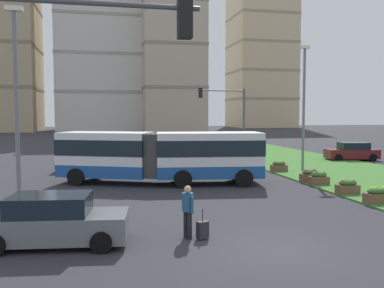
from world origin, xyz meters
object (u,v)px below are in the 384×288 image
object	(u,v)px
car_grey_wagon	(54,221)
pedestrian_crossing	(188,208)
flower_planter_2	(348,187)
streetlight_left	(16,99)
apartment_tower_centre	(172,28)
traffic_light_far_right	(229,112)
streetlight_median	(304,103)
apartment_tower_eastcentre	(261,46)
flower_planter_1	(377,195)
apartment_tower_westcentre	(100,21)
traffic_light_near_left	(46,96)
car_maroon_sedan	(352,152)
flower_planter_4	(310,175)
flower_planter_3	(319,178)
car_silver_hatch	(89,161)
rolling_suitcase	(203,230)
articulated_bus	(161,155)
flower_planter_5	(279,166)

from	to	relation	value
car_grey_wagon	pedestrian_crossing	xyz separation A→B (m)	(4.18, -0.17, 0.25)
flower_planter_2	streetlight_left	distance (m)	16.02
flower_planter_2	apartment_tower_centre	bearing A→B (deg)	86.80
traffic_light_far_right	streetlight_median	world-z (taller)	streetlight_median
apartment_tower_eastcentre	flower_planter_1	bearing A→B (deg)	-108.72
apartment_tower_westcentre	streetlight_median	bearing A→B (deg)	-79.92
traffic_light_near_left	streetlight_left	bearing A→B (deg)	103.60
car_maroon_sedan	pedestrian_crossing	size ratio (longest dim) A/B	2.66
pedestrian_crossing	streetlight_left	bearing A→B (deg)	139.15
pedestrian_crossing	streetlight_left	xyz separation A→B (m)	(-6.14, 5.31, 3.66)
car_grey_wagon	apartment_tower_eastcentre	distance (m)	124.63
flower_planter_1	flower_planter_2	world-z (taller)	same
apartment_tower_westcentre	apartment_tower_centre	xyz separation A→B (m)	(17.06, -6.08, -2.28)
car_maroon_sedan	apartment_tower_eastcentre	bearing A→B (deg)	73.47
flower_planter_4	apartment_tower_westcentre	xyz separation A→B (m)	(-12.42, 85.22, 26.65)
apartment_tower_westcentre	apartment_tower_eastcentre	world-z (taller)	apartment_tower_westcentre
car_maroon_sedan	flower_planter_2	distance (m)	17.03
flower_planter_3	apartment_tower_centre	size ratio (longest dim) A/B	0.02
car_silver_hatch	rolling_suitcase	size ratio (longest dim) A/B	4.72
articulated_bus	apartment_tower_eastcentre	distance (m)	112.95
traffic_light_far_right	flower_planter_2	bearing A→B (deg)	-83.31
car_silver_hatch	flower_planter_5	world-z (taller)	car_silver_hatch
apartment_tower_eastcentre	streetlight_median	bearing A→B (deg)	-109.65
apartment_tower_centre	streetlight_left	bearing A→B (deg)	-103.56
articulated_bus	car_silver_hatch	size ratio (longest dim) A/B	2.61
articulated_bus	flower_planter_4	size ratio (longest dim) A/B	10.87
car_grey_wagon	apartment_tower_westcentre	bearing A→B (deg)	89.35
rolling_suitcase	streetlight_median	bearing A→B (deg)	53.04
traffic_light_near_left	apartment_tower_centre	xyz separation A→B (m)	(17.65, 93.36, 20.41)
car_grey_wagon	articulated_bus	bearing A→B (deg)	66.01
articulated_bus	flower_planter_5	xyz separation A→B (m)	(8.71, 2.99, -1.23)
car_grey_wagon	flower_planter_2	bearing A→B (deg)	21.63
car_grey_wagon	traffic_light_near_left	world-z (taller)	traffic_light_near_left
flower_planter_5	apartment_tower_eastcentre	bearing A→B (deg)	69.40
pedestrian_crossing	traffic_light_far_right	size ratio (longest dim) A/B	0.28
car_grey_wagon	apartment_tower_centre	xyz separation A→B (m)	(18.13, 88.41, 24.05)
traffic_light_near_left	streetlight_left	xyz separation A→B (m)	(-2.44, 10.09, 0.27)
flower_planter_4	apartment_tower_eastcentre	size ratio (longest dim) A/B	0.02
streetlight_left	pedestrian_crossing	bearing A→B (deg)	-40.85
car_silver_hatch	apartment_tower_centre	size ratio (longest dim) A/B	0.09
flower_planter_3	apartment_tower_westcentre	world-z (taller)	apartment_tower_westcentre
traffic_light_far_right	streetlight_median	bearing A→B (deg)	-59.39
apartment_tower_westcentre	car_maroon_sedan	bearing A→B (deg)	-73.74
articulated_bus	car_silver_hatch	xyz separation A→B (m)	(-4.27, 6.19, -0.90)
car_maroon_sedan	streetlight_left	world-z (taller)	streetlight_left
car_maroon_sedan	car_silver_hatch	world-z (taller)	same
rolling_suitcase	flower_planter_3	bearing A→B (deg)	44.11
flower_planter_3	flower_planter_5	distance (m)	5.50
flower_planter_5	traffic_light_near_left	bearing A→B (deg)	-124.87
car_grey_wagon	flower_planter_2	world-z (taller)	car_grey_wagon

